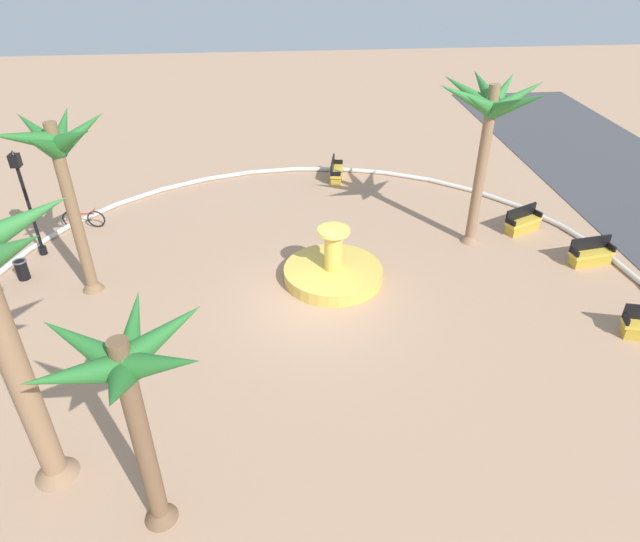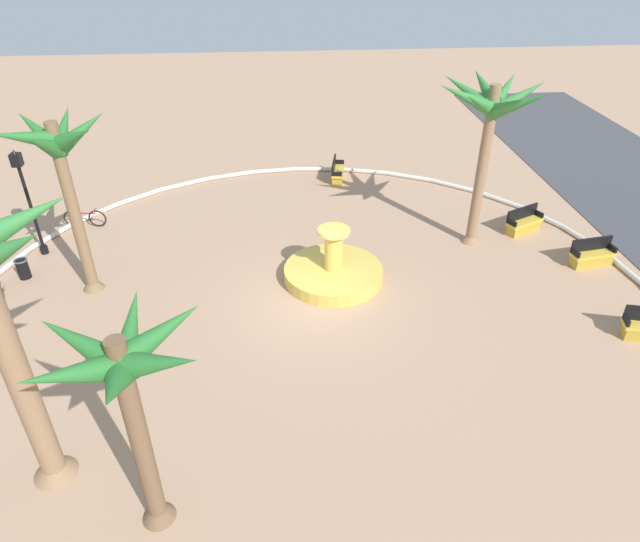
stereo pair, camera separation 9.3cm
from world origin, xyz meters
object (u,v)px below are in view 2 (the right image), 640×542
at_px(palm_tree_near_fountain, 60,160).
at_px(palm_tree_mid_plaza, 490,114).
at_px(bench_north, 524,224).
at_px(fountain, 333,272).
at_px(palm_tree_far_side, 126,381).
at_px(bicycle_red_frame, 85,218).
at_px(bench_east, 592,256).
at_px(lamppost, 27,195).
at_px(bench_west, 337,173).
at_px(trash_bin, 23,268).

xyz_separation_m(palm_tree_near_fountain, palm_tree_mid_plaza, (-2.08, 13.70, 0.37)).
bearing_deg(bench_north, fountain, -70.63).
height_order(palm_tree_far_side, bicycle_red_frame, palm_tree_far_side).
height_order(fountain, bench_north, fountain).
relative_size(palm_tree_near_fountain, bench_east, 3.62).
distance_m(palm_tree_far_side, bench_east, 16.89).
height_order(lamppost, bicycle_red_frame, lamppost).
relative_size(bench_west, bench_north, 1.00).
xyz_separation_m(palm_tree_far_side, bench_east, (-8.86, 13.94, -3.54)).
bearing_deg(lamppost, palm_tree_mid_plaza, 88.24).
bearing_deg(lamppost, bicycle_red_frame, 153.85).
xyz_separation_m(fountain, palm_tree_near_fountain, (-0.12, -8.14, 4.29)).
xyz_separation_m(bench_west, bicycle_red_frame, (3.81, -10.69, 0.04)).
xyz_separation_m(palm_tree_near_fountain, trash_bin, (-0.90, -2.55, -4.20)).
height_order(trash_bin, bicycle_red_frame, bicycle_red_frame).
bearing_deg(bench_west, bench_north, 49.64).
xyz_separation_m(palm_tree_far_side, bicycle_red_frame, (-13.43, -4.99, -3.50)).
xyz_separation_m(palm_tree_mid_plaza, bicycle_red_frame, (-2.53, -15.13, -4.58)).
distance_m(bench_west, bicycle_red_frame, 11.35).
xyz_separation_m(fountain, bench_east, (-0.15, 9.35, 0.05)).
relative_size(bench_west, lamppost, 0.41).
bearing_deg(palm_tree_far_side, palm_tree_near_fountain, -158.05).
height_order(bench_east, lamppost, lamppost).
xyz_separation_m(bench_north, lamppost, (0.08, -18.47, 2.03)).
relative_size(palm_tree_far_side, bicycle_red_frame, 2.95).
distance_m(fountain, bench_west, 8.61).
bearing_deg(bench_west, bench_east, 44.49).
distance_m(bench_north, trash_bin, 18.67).
bearing_deg(bench_east, palm_tree_far_side, -57.57).
relative_size(bench_east, bicycle_red_frame, 0.96).
xyz_separation_m(fountain, bench_west, (-8.54, 1.11, 0.05)).
bearing_deg(palm_tree_far_side, bench_east, 122.43).
bearing_deg(lamppost, trash_bin, -4.04).
distance_m(bench_north, bicycle_red_frame, 17.58).
distance_m(palm_tree_near_fountain, bench_north, 16.80).
distance_m(palm_tree_far_side, lamppost, 12.97).
bearing_deg(bench_west, trash_bin, -57.52).
bearing_deg(trash_bin, lamppost, 175.96).
distance_m(palm_tree_near_fountain, lamppost, 4.18).
bearing_deg(palm_tree_mid_plaza, trash_bin, -85.87).
xyz_separation_m(fountain, palm_tree_far_side, (8.70, -4.58, 3.59)).
distance_m(bench_east, lamppost, 20.19).
distance_m(bench_east, bench_west, 11.76).
relative_size(fountain, lamppost, 0.84).
distance_m(fountain, palm_tree_near_fountain, 9.20).
relative_size(fountain, palm_tree_near_fountain, 0.57).
bearing_deg(palm_tree_mid_plaza, bench_west, -144.99).
distance_m(palm_tree_mid_plaza, bicycle_red_frame, 16.01).
bearing_deg(bench_west, palm_tree_far_side, -18.28).
relative_size(palm_tree_far_side, trash_bin, 6.94).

